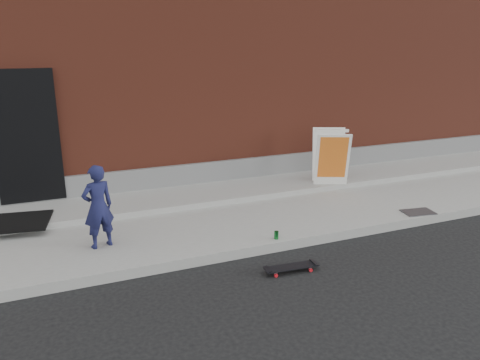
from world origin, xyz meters
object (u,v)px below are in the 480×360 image
child (98,207)px  pizza_sign (331,157)px  soda_can (276,235)px  skateboard (291,267)px

child → pizza_sign: bearing=178.2°
pizza_sign → soda_can: size_ratio=8.96×
soda_can → skateboard: bearing=-101.1°
child → pizza_sign: (4.51, 1.14, 0.04)m
soda_can → pizza_sign: bearing=41.4°
soda_can → child: bearing=163.6°
skateboard → pizza_sign: 3.49m
child → soda_can: child is taller
skateboard → child: bearing=147.5°
pizza_sign → soda_can: pizza_sign is taller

